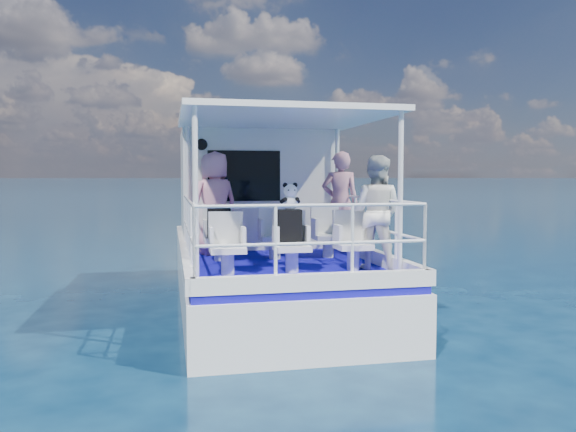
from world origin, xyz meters
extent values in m
plane|color=#071F37|center=(0.00, 0.00, 0.00)|extent=(2000.00, 2000.00, 0.00)
cube|color=white|center=(0.00, 1.00, 0.00)|extent=(3.00, 7.00, 1.60)
cube|color=#100A8C|center=(0.00, 1.00, 0.85)|extent=(2.90, 6.90, 0.10)
cube|color=white|center=(0.00, 2.30, 2.00)|extent=(2.85, 2.00, 2.20)
cube|color=white|center=(0.00, -0.20, 3.14)|extent=(3.00, 3.20, 0.08)
cylinder|color=white|center=(-1.35, -1.70, 2.00)|extent=(0.07, 0.07, 2.20)
cylinder|color=white|center=(1.35, -1.70, 2.00)|extent=(0.07, 0.07, 2.20)
cylinder|color=white|center=(-1.35, 1.20, 2.00)|extent=(0.07, 0.07, 2.20)
cylinder|color=white|center=(1.35, 1.20, 2.00)|extent=(0.07, 0.07, 2.20)
cube|color=silver|center=(-0.90, 0.20, 1.09)|extent=(0.48, 0.46, 0.38)
cube|color=silver|center=(0.00, 0.20, 1.09)|extent=(0.48, 0.46, 0.38)
cube|color=silver|center=(0.90, 0.20, 1.09)|extent=(0.48, 0.46, 0.38)
cube|color=silver|center=(-0.90, -1.10, 1.09)|extent=(0.48, 0.46, 0.38)
cube|color=silver|center=(0.00, -1.10, 1.09)|extent=(0.48, 0.46, 0.38)
cube|color=silver|center=(0.90, -1.10, 1.09)|extent=(0.48, 0.46, 0.38)
imported|color=pink|center=(-0.91, 0.97, 1.78)|extent=(0.79, 0.68, 1.77)
imported|color=#CC8494|center=(1.25, 0.67, 1.79)|extent=(0.72, 0.56, 1.77)
imported|color=white|center=(1.25, -1.05, 1.72)|extent=(1.01, 0.97, 1.64)
cube|color=black|center=(-0.91, 0.12, 1.51)|extent=(0.35, 0.20, 0.46)
cube|color=black|center=(-0.04, -1.09, 1.53)|extent=(0.33, 0.19, 0.50)
cube|color=black|center=(-0.92, 0.12, 1.77)|extent=(0.11, 0.06, 0.06)
camera|label=1|loc=(-1.66, -8.71, 2.23)|focal=35.00mm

